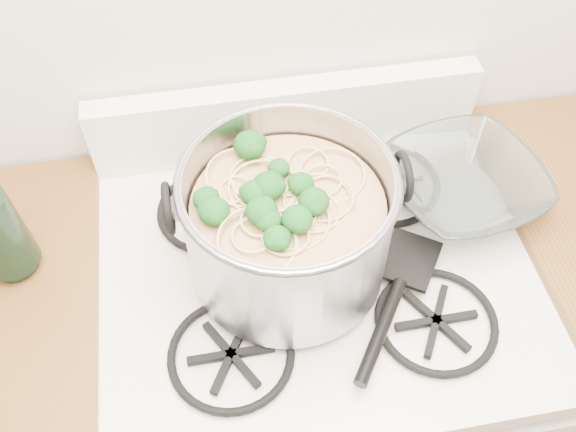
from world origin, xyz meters
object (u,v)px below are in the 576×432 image
(gas_range, at_px, (310,378))
(stock_pot, at_px, (288,227))
(spatula, at_px, (410,257))
(glass_bowl, at_px, (461,191))

(gas_range, bearing_deg, stock_pot, 177.57)
(spatula, relative_size, glass_bowl, 2.75)
(gas_range, distance_m, spatula, 0.52)
(glass_bowl, bearing_deg, stock_pot, -164.89)
(gas_range, xyz_separation_m, glass_bowl, (0.29, 0.10, 0.50))
(gas_range, bearing_deg, glass_bowl, 17.99)
(stock_pot, distance_m, spatula, 0.23)
(gas_range, bearing_deg, spatula, -10.89)
(stock_pot, relative_size, spatula, 1.20)
(stock_pot, xyz_separation_m, glass_bowl, (0.35, 0.09, -0.09))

